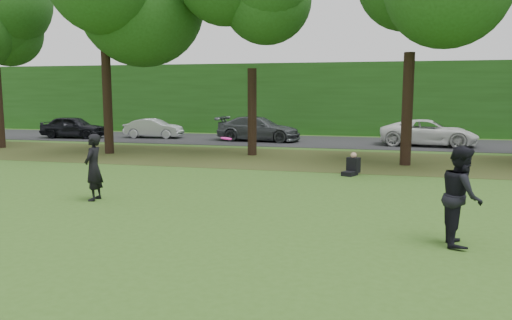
{
  "coord_description": "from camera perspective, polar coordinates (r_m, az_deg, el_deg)",
  "views": [
    {
      "loc": [
        2.97,
        -9.14,
        3.07
      ],
      "look_at": [
        -0.13,
        3.22,
        1.3
      ],
      "focal_mm": 35.0,
      "sensor_mm": 36.0,
      "label": 1
    }
  ],
  "objects": [
    {
      "name": "seated_person",
      "position": [
        18.65,
        10.95,
        -0.74
      ],
      "size": [
        0.68,
        0.83,
        0.83
      ],
      "rotation": [
        0.0,
        0.0,
        -0.43
      ],
      "color": "black",
      "rests_on": "ground"
    },
    {
      "name": "far_hedge",
      "position": [
        36.26,
        9.45,
        6.91
      ],
      "size": [
        70.0,
        3.0,
        5.0
      ],
      "primitive_type": "cube",
      "color": "#204D16",
      "rests_on": "ground"
    },
    {
      "name": "ground",
      "position": [
        10.09,
        -3.8,
        -9.83
      ],
      "size": [
        120.0,
        120.0,
        0.0
      ],
      "primitive_type": "plane",
      "color": "#32541A",
      "rests_on": "ground"
    },
    {
      "name": "player_left",
      "position": [
        14.72,
        -18.08,
        -0.8
      ],
      "size": [
        0.52,
        0.73,
        1.88
      ],
      "primitive_type": "imported",
      "rotation": [
        0.0,
        0.0,
        -1.46
      ],
      "color": "black",
      "rests_on": "ground"
    },
    {
      "name": "frisbee",
      "position": [
        12.27,
        -3.42,
        2.48
      ],
      "size": [
        0.33,
        0.33,
        0.06
      ],
      "color": "#FF15A3",
      "rests_on": "ground"
    },
    {
      "name": "player_right",
      "position": [
        10.74,
        22.39,
        -3.8
      ],
      "size": [
        0.76,
        0.98,
        2.01
      ],
      "primitive_type": "imported",
      "rotation": [
        0.0,
        0.0,
        1.57
      ],
      "color": "black",
      "rests_on": "ground"
    },
    {
      "name": "parked_cars",
      "position": [
        29.77,
        6.4,
        3.37
      ],
      "size": [
        37.24,
        3.21,
        1.49
      ],
      "color": "black",
      "rests_on": "street"
    },
    {
      "name": "street",
      "position": [
        30.44,
        8.42,
        2.06
      ],
      "size": [
        70.0,
        7.0,
        0.02
      ],
      "primitive_type": "cube",
      "color": "black",
      "rests_on": "ground"
    },
    {
      "name": "leaf_litter",
      "position": [
        22.55,
        6.38,
        0.05
      ],
      "size": [
        60.0,
        7.0,
        0.01
      ],
      "primitive_type": "cube",
      "color": "#433517",
      "rests_on": "ground"
    }
  ]
}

